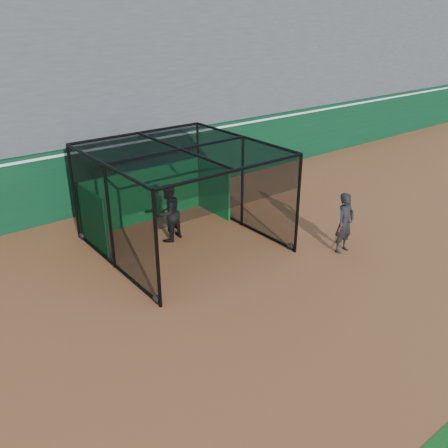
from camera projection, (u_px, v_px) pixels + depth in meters
ground at (260, 303)px, 12.14m from camera, size 120.00×120.00×0.00m
outfield_wall at (108, 173)px, 17.71m from camera, size 50.00×0.50×2.50m
grandstand at (59, 75)px, 19.10m from camera, size 50.00×7.85×8.95m
batting_cage at (182, 199)px, 14.56m from camera, size 4.93×5.22×3.13m
batter at (168, 213)px, 15.10m from camera, size 1.11×0.98×1.91m
on_deck_player at (345, 223)px, 14.39m from camera, size 0.72×0.50×1.90m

